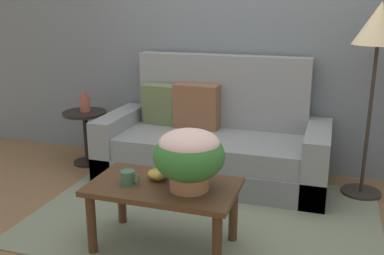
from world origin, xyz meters
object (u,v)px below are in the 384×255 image
(couch, at_px, (213,144))
(side_table, at_px, (86,128))
(coffee_mug, at_px, (128,177))
(snack_bowl, at_px, (158,174))
(coffee_table, at_px, (164,195))
(table_vase, at_px, (85,103))
(potted_plant, at_px, (189,155))
(floor_lamp, at_px, (378,36))

(couch, bearing_deg, side_table, -177.84)
(coffee_mug, relative_size, snack_bowl, 0.95)
(couch, xyz_separation_m, coffee_table, (0.02, -1.31, 0.05))
(coffee_mug, relative_size, table_vase, 0.67)
(side_table, relative_size, potted_plant, 1.21)
(coffee_table, xyz_separation_m, table_vase, (-1.33, 1.27, 0.25))
(snack_bowl, bearing_deg, coffee_mug, -140.47)
(coffee_table, bearing_deg, potted_plant, -6.18)
(coffee_table, distance_m, snack_bowl, 0.15)
(couch, bearing_deg, snack_bowl, -91.83)
(side_table, distance_m, table_vase, 0.25)
(snack_bowl, height_order, table_vase, table_vase)
(side_table, xyz_separation_m, coffee_mug, (1.11, -1.32, 0.12))
(potted_plant, distance_m, coffee_mug, 0.45)
(floor_lamp, xyz_separation_m, table_vase, (-2.64, -0.05, -0.71))
(coffee_mug, xyz_separation_m, table_vase, (-1.11, 1.33, 0.13))
(coffee_table, distance_m, floor_lamp, 2.09)
(couch, relative_size, table_vase, 9.99)
(side_table, bearing_deg, snack_bowl, -43.05)
(floor_lamp, bearing_deg, table_vase, -179.00)
(couch, distance_m, coffee_mug, 1.39)
(couch, height_order, table_vase, couch)
(coffee_mug, bearing_deg, couch, 81.74)
(couch, bearing_deg, floor_lamp, 0.39)
(couch, bearing_deg, coffee_table, -88.91)
(side_table, xyz_separation_m, table_vase, (0.00, 0.01, 0.25))
(potted_plant, bearing_deg, table_vase, 139.61)
(couch, relative_size, coffee_mug, 14.98)
(couch, relative_size, floor_lamp, 1.29)
(side_table, xyz_separation_m, potted_plant, (1.52, -1.28, 0.31))
(snack_bowl, relative_size, table_vase, 0.70)
(floor_lamp, bearing_deg, couch, -179.61)
(potted_plant, bearing_deg, floor_lamp, 49.97)
(floor_lamp, bearing_deg, coffee_table, -134.77)
(side_table, xyz_separation_m, snack_bowl, (1.27, -1.19, 0.12))
(snack_bowl, bearing_deg, table_vase, 136.59)
(floor_lamp, height_order, table_vase, floor_lamp)
(side_table, relative_size, table_vase, 2.65)
(side_table, relative_size, coffee_mug, 3.97)
(table_vase, bearing_deg, snack_bowl, -43.41)
(floor_lamp, xyz_separation_m, snack_bowl, (-1.37, -1.25, -0.85))
(side_table, height_order, table_vase, table_vase)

